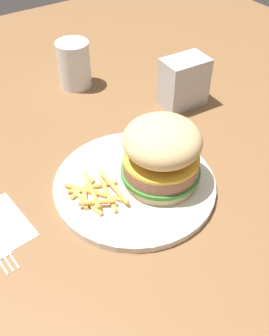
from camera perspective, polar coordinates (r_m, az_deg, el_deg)
name	(u,v)px	position (r m, az deg, el deg)	size (l,w,h in m)	color
ground_plane	(124,180)	(0.65, -1.63, -1.73)	(1.60, 1.60, 0.00)	brown
plate	(134,184)	(0.63, 0.00, -2.40)	(0.26, 0.26, 0.01)	silver
sandwich	(162,153)	(0.60, 3.99, 2.24)	(0.13, 0.13, 0.11)	tan
fries_pile	(96,193)	(0.61, -5.69, -3.65)	(0.08, 0.10, 0.01)	#E5B251
drink_glass	(74,66)	(0.88, -8.84, 14.56)	(0.07, 0.07, 0.10)	silver
napkin_dispenser	(184,82)	(0.81, 7.26, 12.40)	(0.09, 0.06, 0.10)	#B7BABF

